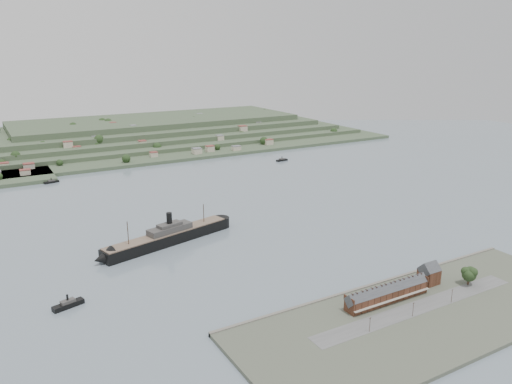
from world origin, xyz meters
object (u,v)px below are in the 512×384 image
steamship (164,238)px  fig_tree (470,274)px  terrace_row (387,293)px  gabled_building (429,274)px  tugboat (68,304)px

steamship → fig_tree: steamship is taller
terrace_row → fig_tree: size_ratio=4.79×
fig_tree → gabled_building: bearing=145.1°
terrace_row → tugboat: size_ratio=3.14×
gabled_building → fig_tree: bearing=-34.9°
terrace_row → tugboat: bearing=151.2°
steamship → terrace_row: bearing=-62.2°
gabled_building → fig_tree: gabled_building is taller
gabled_building → fig_tree: 23.65m
terrace_row → fig_tree: (56.88, -9.50, 2.24)m
terrace_row → steamship: 165.39m
gabled_building → fig_tree: size_ratio=1.21×
steamship → fig_tree: bearing=-49.3°
steamship → fig_tree: 205.51m
steamship → tugboat: bearing=-141.9°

